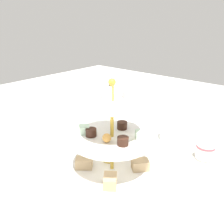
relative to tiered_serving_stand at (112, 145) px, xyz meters
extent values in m
plane|color=white|center=(0.00, 0.00, -0.08)|extent=(2.40, 2.40, 0.00)
cylinder|color=white|center=(0.00, 0.00, -0.08)|extent=(0.28, 0.28, 0.01)
cylinder|color=white|center=(0.00, 0.00, 0.02)|extent=(0.23, 0.23, 0.01)
cylinder|color=white|center=(0.00, 0.00, 0.13)|extent=(0.18, 0.18, 0.01)
cylinder|color=gold|center=(0.00, 0.00, 0.05)|extent=(0.01, 0.01, 0.27)
sphere|color=gold|center=(0.00, 0.00, 0.18)|extent=(0.02, 0.02, 0.02)
cube|color=tan|center=(0.05, -0.06, -0.06)|extent=(0.05, 0.06, 0.03)
cube|color=tan|center=(0.06, 0.05, -0.06)|extent=(0.06, 0.06, 0.03)
cube|color=tan|center=(-0.05, 0.06, -0.06)|extent=(0.06, 0.06, 0.03)
cube|color=tan|center=(-0.07, -0.05, -0.06)|extent=(0.06, 0.06, 0.03)
cylinder|color=#E5C660|center=(0.03, -0.03, -0.07)|extent=(0.04, 0.04, 0.01)
cylinder|color=#381E14|center=(0.01, -0.06, 0.04)|extent=(0.03, 0.03, 0.02)
cylinder|color=#381E14|center=(0.04, 0.04, 0.04)|extent=(0.03, 0.03, 0.02)
cylinder|color=#381E14|center=(-0.05, 0.02, 0.04)|extent=(0.03, 0.03, 0.02)
cube|color=silver|center=(0.07, 0.04, 0.04)|extent=(0.04, 0.04, 0.02)
cube|color=silver|center=(-0.07, -0.04, 0.04)|extent=(0.04, 0.04, 0.02)
sphere|color=gold|center=(-0.01, 0.03, 0.04)|extent=(0.02, 0.02, 0.02)
cylinder|color=#F2B7C1|center=(-0.02, -0.04, 0.14)|extent=(0.03, 0.03, 0.02)
cylinder|color=#F2B7C1|center=(0.02, 0.04, 0.14)|extent=(0.03, 0.03, 0.02)
cylinder|color=white|center=(0.01, 0.01, 0.15)|extent=(0.04, 0.04, 0.04)
cube|color=silver|center=(-0.04, -0.03, 0.13)|extent=(0.09, 0.03, 0.00)
cube|color=silver|center=(0.04, -0.03, 0.13)|extent=(0.09, 0.04, 0.00)
cylinder|color=silver|center=(-0.03, -0.28, -0.05)|extent=(0.06, 0.06, 0.08)
cylinder|color=white|center=(-0.18, -0.24, -0.08)|extent=(0.09, 0.09, 0.01)
cylinder|color=white|center=(-0.18, -0.24, -0.06)|extent=(0.06, 0.06, 0.04)
cylinder|color=#D14C56|center=(-0.18, -0.24, -0.04)|extent=(0.06, 0.06, 0.01)
cylinder|color=silver|center=(0.20, -0.16, -0.04)|extent=(0.06, 0.06, 0.08)
camera|label=1|loc=(-0.41, 0.47, 0.34)|focal=40.23mm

